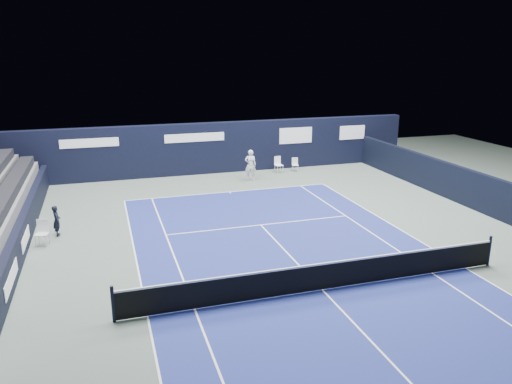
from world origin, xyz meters
The scene contains 12 objects.
ground centered at (0.00, 2.00, 0.00)m, with size 48.00×48.00×0.00m, color #4E5D53.
court_surface centered at (0.00, 0.00, 0.00)m, with size 10.97×23.77×0.01m, color navy.
enclosure_wall_right centered at (10.50, 6.00, 0.90)m, with size 0.30×22.00×1.80m, color black.
folding_chair_back_a centered at (4.03, 15.35, 0.57)m, with size 0.49×0.48×0.99m.
folding_chair_back_b centered at (5.15, 15.33, 0.48)m, with size 0.45×0.44×0.85m.
line_judge_chair centered at (-8.83, 6.80, 0.58)m, with size 0.54×0.53×1.02m.
line_judge centered at (-8.35, 7.70, 0.64)m, with size 0.47×0.31×1.28m, color black.
court_markings centered at (0.00, 0.00, 0.01)m, with size 11.03×23.83×0.00m.
tennis_net centered at (0.00, 0.00, 0.51)m, with size 12.90×0.10×1.10m.
back_sponsor_wall centered at (0.01, 16.50, 1.55)m, with size 26.00×0.63×3.10m.
side_barrier_left centered at (-9.50, 5.97, 0.60)m, with size 0.33×22.00×1.20m.
tennis_player centered at (1.83, 14.03, 0.90)m, with size 0.75×0.91×1.80m.
Camera 1 is at (-6.32, -13.11, 7.39)m, focal length 35.00 mm.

